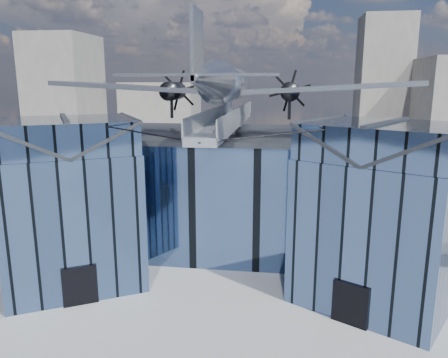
# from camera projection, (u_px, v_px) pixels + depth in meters

# --- Properties ---
(ground_plane) EXTENTS (120.00, 120.00, 0.00)m
(ground_plane) POSITION_uv_depth(u_px,v_px,m) (220.00, 282.00, 31.61)
(ground_plane) COLOR gray
(museum) EXTENTS (32.88, 24.50, 17.60)m
(museum) POSITION_uv_depth(u_px,v_px,m) (230.00, 189.00, 36.02)
(museum) COLOR #435D89
(museum) RESTS_ON ground
(bg_towers) EXTENTS (77.00, 24.50, 26.00)m
(bg_towers) POSITION_uv_depth(u_px,v_px,m) (270.00, 105.00, 78.00)
(bg_towers) COLOR slate
(bg_towers) RESTS_ON ground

